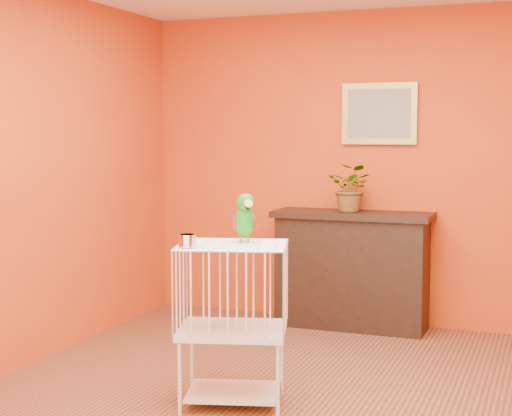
% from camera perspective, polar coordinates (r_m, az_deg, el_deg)
% --- Properties ---
extents(ground, '(4.50, 4.50, 0.00)m').
position_cam_1_polar(ground, '(4.67, 2.64, -14.50)').
color(ground, brown).
rests_on(ground, ground).
extents(room_shell, '(4.50, 4.50, 4.50)m').
position_cam_1_polar(room_shell, '(4.38, 2.73, 5.34)').
color(room_shell, '#C64712').
rests_on(room_shell, ground).
extents(console_cabinet, '(1.29, 0.46, 0.95)m').
position_cam_1_polar(console_cabinet, '(6.47, 6.97, -4.47)').
color(console_cabinet, black).
rests_on(console_cabinet, ground).
extents(potted_plant, '(0.39, 0.43, 0.30)m').
position_cam_1_polar(potted_plant, '(6.40, 6.95, 1.08)').
color(potted_plant, '#26722D').
rests_on(potted_plant, console_cabinet).
extents(framed_picture, '(0.62, 0.04, 0.50)m').
position_cam_1_polar(framed_picture, '(6.53, 8.94, 6.79)').
color(framed_picture, gold).
rests_on(framed_picture, room_shell).
extents(birdcage, '(0.73, 0.63, 0.95)m').
position_cam_1_polar(birdcage, '(4.62, -1.72, -8.29)').
color(birdcage, white).
rests_on(birdcage, ground).
extents(feed_cup, '(0.10, 0.10, 0.07)m').
position_cam_1_polar(feed_cup, '(4.40, -5.00, -2.38)').
color(feed_cup, silver).
rests_on(feed_cup, birdcage).
extents(parrot, '(0.20, 0.25, 0.30)m').
position_cam_1_polar(parrot, '(4.57, -0.84, -0.69)').
color(parrot, '#59544C').
rests_on(parrot, birdcage).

